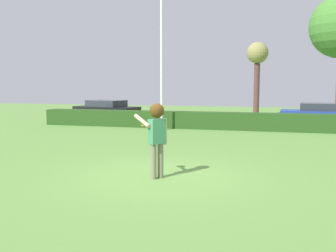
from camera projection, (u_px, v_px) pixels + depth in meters
name	position (u px, v px, depth m)	size (l,w,h in m)	color
ground_plane	(159.00, 176.00, 9.12)	(60.00, 60.00, 0.00)	#619040
person	(157.00, 131.00, 8.75)	(0.84, 0.46, 1.79)	#73745A
frisbee	(146.00, 125.00, 9.13)	(0.24, 0.24, 0.04)	orange
lamppost	(162.00, 53.00, 17.88)	(0.24, 0.24, 6.87)	silver
hedge_row	(215.00, 121.00, 18.74)	(18.76, 0.90, 0.85)	#26491A
parked_car_black	(106.00, 109.00, 23.73)	(4.49, 2.66, 1.25)	black
parked_car_blue	(322.00, 114.00, 19.97)	(4.33, 2.10, 1.25)	#263FA5
bare_elm_tree	(257.00, 58.00, 25.97)	(1.48, 1.48, 5.19)	brown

